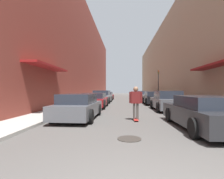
{
  "coord_description": "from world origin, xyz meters",
  "views": [
    {
      "loc": [
        -0.36,
        -1.83,
        1.44
      ],
      "look_at": [
        -1.23,
        12.14,
        1.47
      ],
      "focal_mm": 28.0,
      "sensor_mm": 36.0,
      "label": 1
    }
  ],
  "objects_px": {
    "parked_car_left_3": "(107,96)",
    "parked_car_right_0": "(205,113)",
    "parked_car_left_1": "(95,100)",
    "parked_car_right_3": "(146,96)",
    "parked_car_right_4": "(142,95)",
    "traffic_light": "(158,82)",
    "manhole_cover": "(129,139)",
    "parked_car_right_2": "(154,98)",
    "parked_car_left_2": "(102,97)",
    "parked_car_left_0": "(79,107)",
    "parked_car_right_1": "(167,101)",
    "parked_car_right_5": "(139,94)",
    "skateboarder": "(136,100)"
  },
  "relations": [
    {
      "from": "parked_car_left_3",
      "to": "parked_car_right_0",
      "type": "xyz_separation_m",
      "value": [
        5.3,
        -18.25,
        0.02
      ]
    },
    {
      "from": "traffic_light",
      "to": "parked_car_left_2",
      "type": "bearing_deg",
      "value": -156.98
    },
    {
      "from": "parked_car_left_1",
      "to": "parked_car_right_3",
      "type": "xyz_separation_m",
      "value": [
        5.29,
        9.05,
        0.03
      ]
    },
    {
      "from": "parked_car_right_4",
      "to": "parked_car_right_0",
      "type": "bearing_deg",
      "value": -90.3
    },
    {
      "from": "parked_car_left_1",
      "to": "traffic_light",
      "type": "height_order",
      "value": "traffic_light"
    },
    {
      "from": "parked_car_left_1",
      "to": "skateboarder",
      "type": "height_order",
      "value": "skateboarder"
    },
    {
      "from": "parked_car_left_0",
      "to": "parked_car_right_4",
      "type": "height_order",
      "value": "parked_car_right_4"
    },
    {
      "from": "parked_car_left_3",
      "to": "skateboarder",
      "type": "distance_m",
      "value": 16.92
    },
    {
      "from": "parked_car_left_0",
      "to": "parked_car_right_1",
      "type": "xyz_separation_m",
      "value": [
        5.27,
        3.86,
        0.06
      ]
    },
    {
      "from": "parked_car_right_3",
      "to": "parked_car_right_5",
      "type": "relative_size",
      "value": 1.08
    },
    {
      "from": "parked_car_left_2",
      "to": "parked_car_right_3",
      "type": "xyz_separation_m",
      "value": [
        5.36,
        3.6,
        -0.04
      ]
    },
    {
      "from": "skateboarder",
      "to": "manhole_cover",
      "type": "relative_size",
      "value": 2.29
    },
    {
      "from": "parked_car_right_0",
      "to": "skateboarder",
      "type": "height_order",
      "value": "skateboarder"
    },
    {
      "from": "parked_car_left_1",
      "to": "parked_car_right_1",
      "type": "distance_m",
      "value": 5.59
    },
    {
      "from": "parked_car_right_2",
      "to": "traffic_light",
      "type": "height_order",
      "value": "traffic_light"
    },
    {
      "from": "parked_car_left_2",
      "to": "parked_car_right_2",
      "type": "distance_m",
      "value": 5.79
    },
    {
      "from": "parked_car_left_2",
      "to": "manhole_cover",
      "type": "bearing_deg",
      "value": -80.08
    },
    {
      "from": "parked_car_right_0",
      "to": "parked_car_right_1",
      "type": "height_order",
      "value": "parked_car_right_1"
    },
    {
      "from": "parked_car_left_3",
      "to": "parked_car_right_5",
      "type": "height_order",
      "value": "parked_car_right_5"
    },
    {
      "from": "parked_car_left_0",
      "to": "parked_car_right_1",
      "type": "bearing_deg",
      "value": 36.23
    },
    {
      "from": "parked_car_right_3",
      "to": "skateboarder",
      "type": "distance_m",
      "value": 15.09
    },
    {
      "from": "parked_car_right_2",
      "to": "parked_car_right_3",
      "type": "xyz_separation_m",
      "value": [
        -0.06,
        5.65,
        -0.01
      ]
    },
    {
      "from": "parked_car_right_0",
      "to": "parked_car_left_1",
      "type": "bearing_deg",
      "value": 125.41
    },
    {
      "from": "parked_car_left_3",
      "to": "parked_car_right_0",
      "type": "height_order",
      "value": "parked_car_right_0"
    },
    {
      "from": "parked_car_right_4",
      "to": "parked_car_right_5",
      "type": "xyz_separation_m",
      "value": [
        -0.06,
        4.99,
        -0.01
      ]
    },
    {
      "from": "parked_car_left_0",
      "to": "parked_car_right_3",
      "type": "distance_m",
      "value": 15.47
    },
    {
      "from": "parked_car_left_0",
      "to": "parked_car_left_3",
      "type": "xyz_separation_m",
      "value": [
        -0.1,
        16.34,
        -0.03
      ]
    },
    {
      "from": "parked_car_right_5",
      "to": "manhole_cover",
      "type": "xyz_separation_m",
      "value": [
        -2.88,
        -28.64,
        -0.6
      ]
    },
    {
      "from": "parked_car_right_2",
      "to": "manhole_cover",
      "type": "relative_size",
      "value": 5.68
    },
    {
      "from": "parked_car_right_0",
      "to": "manhole_cover",
      "type": "distance_m",
      "value": 3.25
    },
    {
      "from": "parked_car_left_1",
      "to": "parked_car_right_3",
      "type": "bearing_deg",
      "value": 59.7
    },
    {
      "from": "parked_car_right_0",
      "to": "parked_car_right_2",
      "type": "relative_size",
      "value": 1.14
    },
    {
      "from": "parked_car_left_1",
      "to": "traffic_light",
      "type": "xyz_separation_m",
      "value": [
        6.75,
        8.35,
        1.86
      ]
    },
    {
      "from": "parked_car_right_4",
      "to": "traffic_light",
      "type": "distance_m",
      "value": 6.78
    },
    {
      "from": "parked_car_right_0",
      "to": "parked_car_right_1",
      "type": "relative_size",
      "value": 1.14
    },
    {
      "from": "parked_car_right_0",
      "to": "parked_car_right_2",
      "type": "distance_m",
      "value": 10.82
    },
    {
      "from": "parked_car_right_3",
      "to": "parked_car_right_1",
      "type": "bearing_deg",
      "value": -89.73
    },
    {
      "from": "parked_car_right_1",
      "to": "traffic_light",
      "type": "relative_size",
      "value": 1.04
    },
    {
      "from": "parked_car_right_4",
      "to": "traffic_light",
      "type": "bearing_deg",
      "value": -77.97
    },
    {
      "from": "parked_car_right_3",
      "to": "skateboarder",
      "type": "bearing_deg",
      "value": -99.25
    },
    {
      "from": "parked_car_right_0",
      "to": "parked_car_right_1",
      "type": "xyz_separation_m",
      "value": [
        0.07,
        5.77,
        0.06
      ]
    },
    {
      "from": "parked_car_right_1",
      "to": "skateboarder",
      "type": "relative_size",
      "value": 2.49
    },
    {
      "from": "parked_car_right_4",
      "to": "parked_car_right_3",
      "type": "bearing_deg",
      "value": -90.98
    },
    {
      "from": "parked_car_right_4",
      "to": "parked_car_left_3",
      "type": "bearing_deg",
      "value": -144.26
    },
    {
      "from": "parked_car_right_2",
      "to": "parked_car_right_5",
      "type": "height_order",
      "value": "parked_car_right_2"
    },
    {
      "from": "parked_car_right_1",
      "to": "parked_car_right_5",
      "type": "distance_m",
      "value": 21.36
    },
    {
      "from": "parked_car_right_0",
      "to": "parked_car_right_5",
      "type": "bearing_deg",
      "value": 89.88
    },
    {
      "from": "parked_car_right_1",
      "to": "manhole_cover",
      "type": "relative_size",
      "value": 5.69
    },
    {
      "from": "parked_car_right_2",
      "to": "traffic_light",
      "type": "bearing_deg",
      "value": 74.23
    },
    {
      "from": "parked_car_left_2",
      "to": "parked_car_right_5",
      "type": "distance_m",
      "value": 15.25
    }
  ]
}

